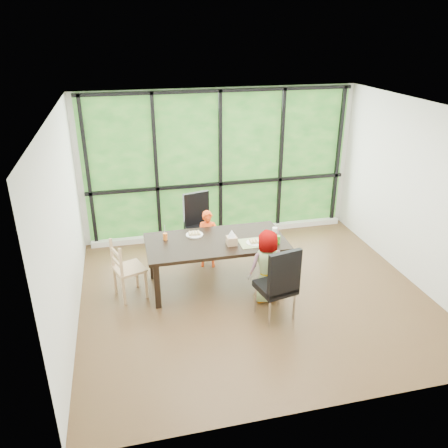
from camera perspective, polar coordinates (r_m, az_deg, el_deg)
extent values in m
plane|color=black|center=(6.75, 3.79, -8.88)|extent=(5.00, 5.00, 0.00)
plane|color=silver|center=(8.17, -0.56, 7.60)|extent=(5.00, 0.00, 5.00)
cube|color=#1A4B1A|center=(8.16, -0.53, 7.56)|extent=(4.80, 0.02, 2.65)
cube|color=silver|center=(8.54, -0.37, -0.98)|extent=(4.80, 0.12, 0.10)
cube|color=black|center=(6.78, -1.02, -4.97)|extent=(2.15, 1.23, 0.75)
cube|color=black|center=(7.60, -2.92, -0.24)|extent=(0.56, 0.56, 1.08)
cube|color=black|center=(6.02, 6.59, -7.35)|extent=(0.54, 0.54, 1.08)
cube|color=tan|center=(6.61, -11.99, -5.58)|extent=(0.52, 0.53, 0.90)
imported|color=#F64712|center=(7.26, -2.07, -1.93)|extent=(0.40, 0.31, 0.97)
imported|color=slate|center=(6.36, 5.46, -5.42)|extent=(0.56, 0.40, 1.09)
cube|color=tan|center=(6.55, 3.95, -2.39)|extent=(0.45, 0.33, 0.01)
cylinder|color=white|center=(6.78, -3.78, -1.37)|extent=(0.26, 0.26, 0.02)
cylinder|color=white|center=(6.54, 3.84, -2.39)|extent=(0.23, 0.23, 0.01)
cylinder|color=orange|center=(6.66, -7.51, -1.59)|extent=(0.07, 0.07, 0.10)
cylinder|color=green|center=(6.54, 6.84, -1.99)|extent=(0.08, 0.08, 0.12)
cylinder|color=white|center=(6.88, 6.49, -0.78)|extent=(0.08, 0.08, 0.08)
cube|color=tan|center=(6.46, 0.99, -2.14)|extent=(0.15, 0.15, 0.12)
cylinder|color=white|center=(6.63, -7.55, -0.88)|extent=(0.01, 0.04, 0.20)
cylinder|color=pink|center=(6.50, 6.88, -1.20)|extent=(0.01, 0.04, 0.20)
cone|color=white|center=(6.41, 1.00, -1.20)|extent=(0.12, 0.12, 0.11)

